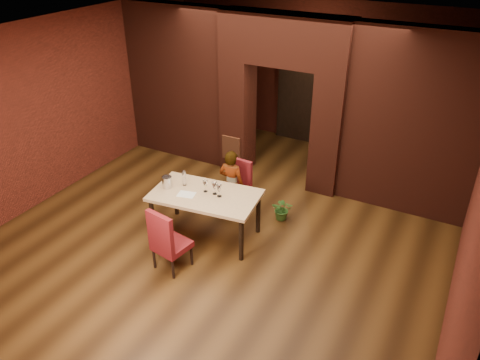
{
  "coord_description": "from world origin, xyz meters",
  "views": [
    {
      "loc": [
        3.24,
        -5.75,
        4.61
      ],
      "look_at": [
        0.16,
        0.0,
        0.95
      ],
      "focal_mm": 35.0,
      "sensor_mm": 36.0,
      "label": 1
    }
  ],
  "objects_px": {
    "wine_glass_c": "(219,190)",
    "dining_table": "(206,215)",
    "wine_glass_b": "(215,188)",
    "wine_glass_a": "(205,186)",
    "wine_bucket": "(167,182)",
    "chair_near": "(171,238)",
    "water_bottle": "(184,178)",
    "chair_far": "(235,189)",
    "person_seated": "(231,184)",
    "potted_plant": "(283,209)"
  },
  "relations": [
    {
      "from": "wine_glass_c",
      "to": "dining_table",
      "type": "bearing_deg",
      "value": -170.54
    },
    {
      "from": "dining_table",
      "to": "wine_glass_a",
      "type": "height_order",
      "value": "wine_glass_a"
    },
    {
      "from": "chair_far",
      "to": "potted_plant",
      "type": "distance_m",
      "value": 0.9
    },
    {
      "from": "chair_far",
      "to": "wine_bucket",
      "type": "xyz_separation_m",
      "value": [
        -0.74,
        -0.93,
        0.4
      ]
    },
    {
      "from": "wine_glass_a",
      "to": "potted_plant",
      "type": "bearing_deg",
      "value": 45.4
    },
    {
      "from": "wine_bucket",
      "to": "chair_near",
      "type": "bearing_deg",
      "value": -52.27
    },
    {
      "from": "dining_table",
      "to": "wine_glass_c",
      "type": "distance_m",
      "value": 0.56
    },
    {
      "from": "person_seated",
      "to": "dining_table",
      "type": "bearing_deg",
      "value": 81.67
    },
    {
      "from": "chair_far",
      "to": "wine_glass_b",
      "type": "xyz_separation_m",
      "value": [
        0.05,
        -0.75,
        0.41
      ]
    },
    {
      "from": "chair_near",
      "to": "wine_bucket",
      "type": "bearing_deg",
      "value": -42.72
    },
    {
      "from": "chair_near",
      "to": "wine_glass_b",
      "type": "height_order",
      "value": "chair_near"
    },
    {
      "from": "wine_glass_b",
      "to": "water_bottle",
      "type": "distance_m",
      "value": 0.58
    },
    {
      "from": "chair_far",
      "to": "person_seated",
      "type": "relative_size",
      "value": 0.78
    },
    {
      "from": "potted_plant",
      "to": "wine_glass_a",
      "type": "bearing_deg",
      "value": -134.6
    },
    {
      "from": "wine_glass_a",
      "to": "wine_bucket",
      "type": "distance_m",
      "value": 0.64
    },
    {
      "from": "wine_glass_b",
      "to": "potted_plant",
      "type": "distance_m",
      "value": 1.42
    },
    {
      "from": "dining_table",
      "to": "water_bottle",
      "type": "distance_m",
      "value": 0.7
    },
    {
      "from": "chair_far",
      "to": "wine_glass_b",
      "type": "bearing_deg",
      "value": -82.91
    },
    {
      "from": "chair_far",
      "to": "wine_glass_c",
      "type": "relative_size",
      "value": 4.54
    },
    {
      "from": "person_seated",
      "to": "water_bottle",
      "type": "distance_m",
      "value": 0.88
    },
    {
      "from": "dining_table",
      "to": "wine_bucket",
      "type": "height_order",
      "value": "wine_bucket"
    },
    {
      "from": "wine_glass_c",
      "to": "potted_plant",
      "type": "relative_size",
      "value": 0.53
    },
    {
      "from": "wine_glass_b",
      "to": "wine_bucket",
      "type": "relative_size",
      "value": 1.09
    },
    {
      "from": "wine_glass_a",
      "to": "wine_glass_b",
      "type": "xyz_separation_m",
      "value": [
        0.17,
        0.0,
        0.01
      ]
    },
    {
      "from": "chair_near",
      "to": "water_bottle",
      "type": "distance_m",
      "value": 1.16
    },
    {
      "from": "water_bottle",
      "to": "potted_plant",
      "type": "distance_m",
      "value": 1.81
    },
    {
      "from": "wine_glass_a",
      "to": "chair_near",
      "type": "bearing_deg",
      "value": -89.48
    },
    {
      "from": "person_seated",
      "to": "wine_bucket",
      "type": "bearing_deg",
      "value": 46.78
    },
    {
      "from": "wine_glass_b",
      "to": "wine_glass_a",
      "type": "bearing_deg",
      "value": -178.92
    },
    {
      "from": "dining_table",
      "to": "wine_glass_b",
      "type": "distance_m",
      "value": 0.53
    },
    {
      "from": "dining_table",
      "to": "person_seated",
      "type": "relative_size",
      "value": 1.35
    },
    {
      "from": "potted_plant",
      "to": "chair_far",
      "type": "bearing_deg",
      "value": -165.46
    },
    {
      "from": "dining_table",
      "to": "wine_glass_c",
      "type": "xyz_separation_m",
      "value": [
        0.24,
        0.04,
        0.51
      ]
    },
    {
      "from": "wine_glass_a",
      "to": "wine_glass_b",
      "type": "distance_m",
      "value": 0.17
    },
    {
      "from": "wine_glass_a",
      "to": "wine_bucket",
      "type": "bearing_deg",
      "value": -163.81
    },
    {
      "from": "chair_far",
      "to": "person_seated",
      "type": "distance_m",
      "value": 0.17
    },
    {
      "from": "wine_glass_b",
      "to": "water_bottle",
      "type": "relative_size",
      "value": 0.79
    },
    {
      "from": "person_seated",
      "to": "potted_plant",
      "type": "distance_m",
      "value": 0.99
    },
    {
      "from": "person_seated",
      "to": "wine_glass_b",
      "type": "bearing_deg",
      "value": 92.99
    },
    {
      "from": "wine_glass_b",
      "to": "wine_glass_c",
      "type": "xyz_separation_m",
      "value": [
        0.1,
        -0.03,
        0.0
      ]
    },
    {
      "from": "water_bottle",
      "to": "potted_plant",
      "type": "bearing_deg",
      "value": 34.91
    },
    {
      "from": "person_seated",
      "to": "water_bottle",
      "type": "xyz_separation_m",
      "value": [
        -0.52,
        -0.64,
        0.3
      ]
    },
    {
      "from": "wine_bucket",
      "to": "chair_far",
      "type": "bearing_deg",
      "value": 51.47
    },
    {
      "from": "chair_near",
      "to": "wine_glass_c",
      "type": "height_order",
      "value": "chair_near"
    },
    {
      "from": "wine_glass_a",
      "to": "wine_glass_b",
      "type": "relative_size",
      "value": 0.95
    },
    {
      "from": "wine_glass_b",
      "to": "chair_near",
      "type": "bearing_deg",
      "value": -99.21
    },
    {
      "from": "water_bottle",
      "to": "wine_bucket",
      "type": "bearing_deg",
      "value": -136.7
    },
    {
      "from": "chair_far",
      "to": "wine_bucket",
      "type": "height_order",
      "value": "wine_bucket"
    },
    {
      "from": "chair_far",
      "to": "potted_plant",
      "type": "bearing_deg",
      "value": 18.12
    },
    {
      "from": "dining_table",
      "to": "wine_glass_a",
      "type": "xyz_separation_m",
      "value": [
        -0.03,
        0.07,
        0.5
      ]
    }
  ]
}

